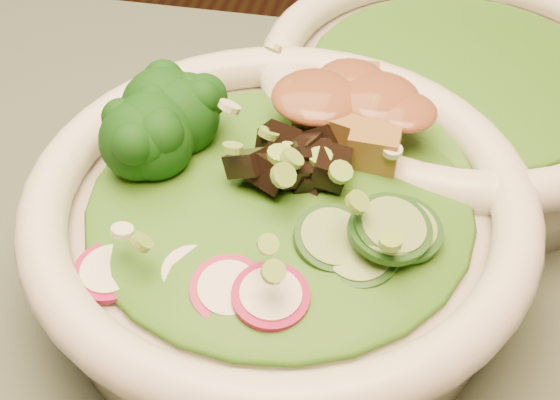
# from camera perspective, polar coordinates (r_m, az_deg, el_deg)

# --- Properties ---
(salad_bowl) EXTENTS (0.26, 0.26, 0.07)m
(salad_bowl) POSITION_cam_1_polar(r_m,az_deg,el_deg) (0.41, 0.00, -1.97)
(salad_bowl) COLOR silver
(salad_bowl) RESTS_ON dining_table
(side_bowl) EXTENTS (0.25, 0.25, 0.07)m
(side_bowl) POSITION_cam_1_polar(r_m,az_deg,el_deg) (0.51, 12.77, 7.55)
(side_bowl) COLOR silver
(side_bowl) RESTS_ON dining_table
(lettuce_bed) EXTENTS (0.20, 0.20, 0.02)m
(lettuce_bed) POSITION_cam_1_polar(r_m,az_deg,el_deg) (0.40, 0.00, 0.10)
(lettuce_bed) COLOR #245812
(lettuce_bed) RESTS_ON salad_bowl
(side_lettuce) EXTENTS (0.17, 0.17, 0.02)m
(side_lettuce) POSITION_cam_1_polar(r_m,az_deg,el_deg) (0.50, 13.10, 9.29)
(side_lettuce) COLOR #245812
(side_lettuce) RESTS_ON side_bowl
(broccoli_florets) EXTENTS (0.09, 0.08, 0.04)m
(broccoli_florets) POSITION_cam_1_polar(r_m,az_deg,el_deg) (0.41, -7.41, 4.55)
(broccoli_florets) COLOR black
(broccoli_florets) RESTS_ON salad_bowl
(radish_slices) EXTENTS (0.11, 0.06, 0.02)m
(radish_slices) POSITION_cam_1_polar(r_m,az_deg,el_deg) (0.36, -5.12, -5.74)
(radish_slices) COLOR #970B3F
(radish_slices) RESTS_ON salad_bowl
(cucumber_slices) EXTENTS (0.08, 0.08, 0.04)m
(cucumber_slices) POSITION_cam_1_polar(r_m,az_deg,el_deg) (0.37, 8.35, -2.29)
(cucumber_slices) COLOR #8FB162
(cucumber_slices) RESTS_ON salad_bowl
(mushroom_heap) EXTENTS (0.08, 0.08, 0.04)m
(mushroom_heap) POSITION_cam_1_polar(r_m,az_deg,el_deg) (0.39, 0.91, 2.54)
(mushroom_heap) COLOR black
(mushroom_heap) RESTS_ON salad_bowl
(tofu_cubes) EXTENTS (0.10, 0.07, 0.04)m
(tofu_cubes) POSITION_cam_1_polar(r_m,az_deg,el_deg) (0.43, 4.53, 5.97)
(tofu_cubes) COLOR brown
(tofu_cubes) RESTS_ON salad_bowl
(peanut_sauce) EXTENTS (0.07, 0.05, 0.02)m
(peanut_sauce) POSITION_cam_1_polar(r_m,az_deg,el_deg) (0.42, 4.63, 7.33)
(peanut_sauce) COLOR brown
(peanut_sauce) RESTS_ON tofu_cubes
(scallion_garnish) EXTENTS (0.19, 0.19, 0.02)m
(scallion_garnish) POSITION_cam_1_polar(r_m,az_deg,el_deg) (0.38, 0.00, 2.65)
(scallion_garnish) COLOR #70A339
(scallion_garnish) RESTS_ON salad_bowl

